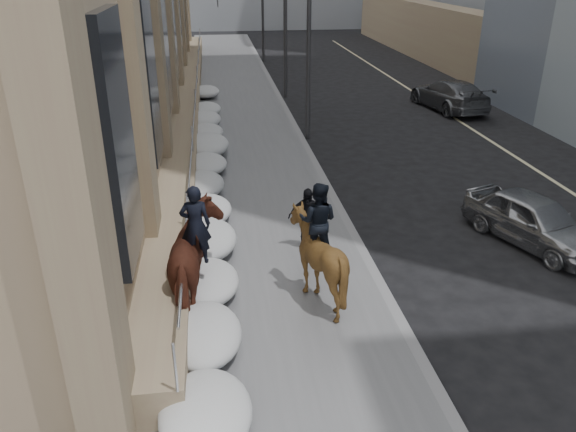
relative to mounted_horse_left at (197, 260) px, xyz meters
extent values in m
plane|color=black|center=(1.52, -1.51, -1.26)|extent=(140.00, 140.00, 0.00)
cube|color=#555558|center=(1.52, 8.49, -1.20)|extent=(5.00, 80.00, 0.12)
cube|color=slate|center=(4.14, 8.49, -1.20)|extent=(0.24, 80.00, 0.12)
cube|color=#BFB78C|center=(12.02, 8.49, -1.25)|extent=(0.15, 70.00, 0.01)
cube|color=#826A54|center=(-0.73, 18.49, -0.81)|extent=(1.10, 44.00, 0.90)
cylinder|color=silver|center=(-0.28, 18.49, 0.09)|extent=(0.06, 42.00, 0.06)
cube|color=black|center=(-1.18, 11.49, 2.74)|extent=(0.20, 2.20, 4.50)
cylinder|color=#2D2D30|center=(4.42, 12.49, 2.74)|extent=(0.18, 0.18, 8.00)
cylinder|color=#2D2D30|center=(4.42, 32.49, 2.74)|extent=(0.18, 0.18, 8.00)
cylinder|color=#2D2D30|center=(4.52, 20.49, 1.74)|extent=(0.20, 0.20, 6.00)
ellipsoid|color=silver|center=(0.07, -1.51, -0.80)|extent=(1.50, 2.10, 0.68)
ellipsoid|color=silver|center=(0.12, 2.49, -0.78)|extent=(1.60, 2.20, 0.72)
ellipsoid|color=silver|center=(0.02, 6.49, -0.82)|extent=(1.40, 2.00, 0.64)
ellipsoid|color=silver|center=(0.17, 10.49, -0.76)|extent=(1.70, 2.30, 0.76)
ellipsoid|color=silver|center=(0.07, 14.49, -0.81)|extent=(1.50, 2.10, 0.66)
imported|color=#482115|center=(0.00, -0.01, -0.05)|extent=(1.22, 2.59, 2.17)
imported|color=black|center=(0.00, 0.14, 0.74)|extent=(0.64, 0.42, 1.72)
imported|color=#422C13|center=(2.54, -0.01, -0.15)|extent=(2.15, 2.26, 1.98)
imported|color=black|center=(2.54, 0.14, 0.65)|extent=(1.02, 0.92, 1.72)
imported|color=black|center=(2.72, 2.42, -0.32)|extent=(1.03, 0.61, 1.64)
imported|color=gray|center=(8.77, 2.08, -0.58)|extent=(2.91, 4.30, 1.36)
imported|color=#4F5155|center=(12.34, 16.55, -0.50)|extent=(2.85, 5.45, 1.51)
camera|label=1|loc=(0.51, -10.42, 5.71)|focal=35.00mm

